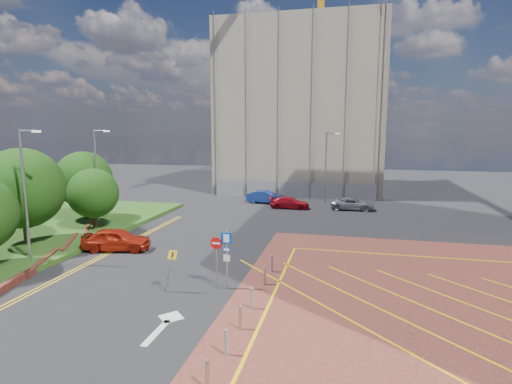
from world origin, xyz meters
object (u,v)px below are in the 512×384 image
(lamp_back, at_px, (327,165))
(car_silver_back, at_px, (352,204))
(tree_c, at_px, (93,193))
(car_red_back, at_px, (289,203))
(sign_cluster, at_px, (223,253))
(tree_d, at_px, (84,180))
(car_blue_back, at_px, (266,197))
(lamp_left_far, at_px, (97,172))
(car_red_left, at_px, (116,239))
(warning_sign, at_px, (170,266))
(lamp_left_near, at_px, (25,190))
(tree_b, at_px, (22,188))

(lamp_back, distance_m, car_silver_back, 6.12)
(tree_c, xyz_separation_m, car_red_back, (14.04, 13.44, -2.59))
(sign_cluster, bearing_deg, car_silver_back, 73.83)
(tree_d, xyz_separation_m, car_blue_back, (13.99, 12.82, -3.15))
(car_red_back, bearing_deg, lamp_left_far, 127.85)
(car_red_left, bearing_deg, warning_sign, -142.65)
(lamp_back, xyz_separation_m, car_red_back, (-3.54, -4.56, -3.75))
(lamp_left_near, bearing_deg, car_red_back, 58.85)
(tree_b, distance_m, lamp_back, 30.21)
(tree_d, distance_m, car_red_left, 10.85)
(tree_d, height_order, lamp_left_far, lamp_left_far)
(tree_c, relative_size, lamp_left_near, 0.61)
(tree_b, height_order, tree_c, tree_b)
(sign_cluster, bearing_deg, tree_c, 146.84)
(tree_c, distance_m, lamp_left_near, 8.20)
(lamp_left_far, bearing_deg, tree_c, -65.29)
(car_red_back, distance_m, car_silver_back, 6.51)
(car_red_left, relative_size, car_blue_back, 1.04)
(lamp_left_far, height_order, car_silver_back, lamp_left_far)
(tree_b, xyz_separation_m, sign_cluster, (15.80, -4.02, -2.28))
(tree_d, bearing_deg, tree_b, -82.87)
(tree_d, distance_m, car_silver_back, 26.22)
(car_red_left, bearing_deg, tree_d, 34.89)
(tree_d, distance_m, lamp_left_near, 11.76)
(tree_d, relative_size, warning_sign, 2.70)
(lamp_left_far, relative_size, car_red_back, 1.91)
(tree_d, distance_m, lamp_back, 25.47)
(tree_c, height_order, lamp_back, lamp_back)
(tree_c, bearing_deg, car_blue_back, 55.21)
(tree_b, relative_size, lamp_back, 0.84)
(sign_cluster, distance_m, car_red_left, 10.51)
(tree_d, xyz_separation_m, car_red_back, (17.04, 10.44, -3.26))
(tree_b, height_order, lamp_back, lamp_back)
(lamp_left_far, xyz_separation_m, sign_cluster, (14.72, -11.02, -2.71))
(lamp_left_far, distance_m, car_silver_back, 24.96)
(car_red_left, distance_m, car_blue_back, 20.98)
(tree_b, bearing_deg, lamp_left_near, -44.25)
(lamp_left_near, height_order, car_red_left, lamp_left_near)
(tree_b, distance_m, warning_sign, 14.53)
(lamp_left_far, bearing_deg, tree_b, -98.77)
(lamp_left_far, height_order, car_red_back, lamp_left_far)
(lamp_left_near, bearing_deg, warning_sign, -11.28)
(sign_cluster, xyz_separation_m, car_blue_back, (-2.81, 24.83, -1.23))
(lamp_left_near, distance_m, car_silver_back, 29.74)
(car_red_left, relative_size, car_silver_back, 1.03)
(tree_b, height_order, car_red_left, tree_b)
(lamp_left_far, relative_size, warning_sign, 3.56)
(car_red_back, bearing_deg, lamp_left_near, 149.30)
(lamp_left_near, relative_size, car_red_left, 1.75)
(tree_c, distance_m, tree_d, 4.30)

